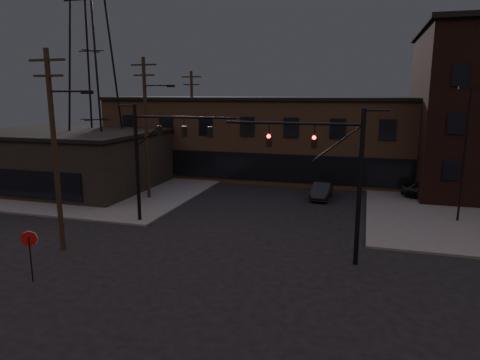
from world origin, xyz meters
name	(u,v)px	position (x,y,z in m)	size (l,w,h in m)	color
ground	(207,285)	(0.00, 0.00, 0.00)	(140.00, 140.00, 0.00)	black
sidewalk_nw	(90,174)	(-22.00, 22.00, 0.07)	(30.00, 30.00, 0.15)	#474744
building_row	(300,138)	(0.00, 28.00, 4.00)	(40.00, 12.00, 8.00)	brown
building_left	(67,161)	(-20.00, 16.00, 2.50)	(16.00, 12.00, 5.00)	black
traffic_signal_near	(337,169)	(5.36, 4.50, 4.93)	(7.12, 0.24, 8.00)	black
traffic_signal_far	(154,150)	(-6.72, 8.00, 5.01)	(7.12, 0.24, 8.00)	black
stop_sign	(29,244)	(-8.00, -1.99, 1.84)	(0.72, 0.33, 2.48)	black
utility_pole_near	(55,147)	(-9.43, 2.00, 5.87)	(3.70, 0.28, 11.00)	black
utility_pole_mid	(147,126)	(-10.44, 14.00, 6.13)	(3.70, 0.28, 11.50)	black
utility_pole_far	(192,121)	(-11.50, 26.00, 5.78)	(2.20, 0.28, 11.00)	black
transmission_tower	(91,51)	(-18.00, 18.00, 12.50)	(7.00, 7.00, 25.00)	black
lot_light_a	(466,142)	(13.00, 14.00, 5.51)	(1.50, 0.28, 9.14)	black
parked_car_lot_a	(430,191)	(11.90, 19.86, 0.88)	(1.72, 4.28, 1.46)	black
parked_car_lot_b	(443,180)	(13.67, 24.87, 0.86)	(2.00, 4.92, 1.43)	#B9B8BB
car_crossing	(322,191)	(3.35, 18.25, 0.67)	(1.42, 4.06, 1.34)	black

